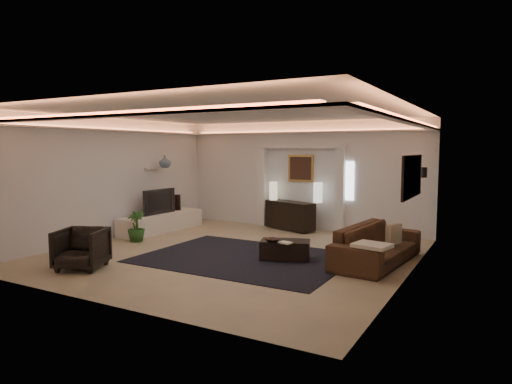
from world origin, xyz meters
The scene contains 33 objects.
floor centered at (0.00, 0.00, 0.00)m, with size 7.00×7.00×0.00m, color tan.
ceiling centered at (0.00, 0.00, 2.90)m, with size 7.00×7.00×0.00m, color white.
wall_back centered at (0.00, 3.50, 1.45)m, with size 7.00×7.00×0.00m, color silver.
wall_front centered at (0.00, -3.50, 1.45)m, with size 7.00×7.00×0.00m, color silver.
wall_left centered at (-3.50, 0.00, 1.45)m, with size 7.00×7.00×0.00m, color silver.
wall_right centered at (3.50, 0.00, 1.45)m, with size 7.00×7.00×0.00m, color silver.
cove_soffit centered at (0.00, 0.00, 2.62)m, with size 7.00×7.00×0.04m, color silver.
daylight_slit centered at (1.35, 3.48, 1.35)m, with size 0.25×0.03×1.00m, color white.
area_rug centered at (0.40, -0.20, 0.01)m, with size 4.00×3.00×0.01m, color black.
pilaster_left centered at (-1.15, 3.40, 1.10)m, with size 0.22×0.20×2.20m, color silver.
pilaster_right centered at (1.15, 3.40, 1.10)m, with size 0.22×0.20×2.20m, color silver.
alcove_header centered at (0.00, 3.40, 2.25)m, with size 2.52×0.20×0.12m, color silver.
painting_frame centered at (0.00, 3.47, 1.65)m, with size 0.74×0.04×0.74m, color tan.
painting_canvas centered at (0.00, 3.44, 1.65)m, with size 0.62×0.02×0.62m, color #4C2D1E.
art_panel_frame centered at (3.47, 0.30, 1.70)m, with size 0.04×1.64×0.74m, color black.
art_panel_gold centered at (3.44, 0.30, 1.70)m, with size 0.02×1.50×0.62m, color tan.
wall_sconce centered at (3.38, 2.20, 1.68)m, with size 0.12×0.12×0.22m, color black.
wall_niche centered at (-3.44, 1.40, 1.65)m, with size 0.10×0.55×0.04m, color silver.
console centered at (-0.15, 3.10, 0.40)m, with size 1.47×0.46×0.74m, color black.
lamp_left centered at (-0.72, 3.25, 1.09)m, with size 0.22×0.22×0.50m, color beige.
lamp_right centered at (0.59, 3.25, 1.09)m, with size 0.24×0.24×0.53m, color white.
media_ledge centered at (-3.04, 1.27, 0.23)m, with size 0.65×2.59×0.49m, color white.
tv centered at (-3.15, 1.19, 0.78)m, with size 0.15×1.14×0.66m, color black.
figurine centered at (-3.09, 2.02, 0.64)m, with size 0.16×0.16×0.44m, color black.
ginger_jar centered at (-3.15, 1.58, 1.83)m, with size 0.31×0.31×0.33m, color #364253.
plant centered at (-2.66, -0.06, 0.36)m, with size 0.41×0.41×0.72m, color #25501C.
sofa centered at (2.80, 0.67, 0.36)m, with size 0.97×2.47×0.72m, color #2F2111.
throw_blanket centered at (2.97, -0.34, 0.55)m, with size 0.58×0.48×0.06m, color beige.
throw_pillow centered at (3.07, 0.87, 0.55)m, with size 0.11×0.38×0.38m, color #9B8A69.
coffee_table centered at (1.15, 0.07, 0.21)m, with size 0.95×0.52×0.36m, color black.
bowl centered at (1.01, -0.19, 0.44)m, with size 0.28×0.28×0.07m, color black.
magazine centered at (1.28, -0.19, 0.42)m, with size 0.24×0.17×0.03m, color #F3E3BE.
armchair centered at (-1.78, -2.36, 0.37)m, with size 0.80×0.82×0.74m, color #322B21.
Camera 1 is at (4.90, -7.84, 2.18)m, focal length 31.65 mm.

